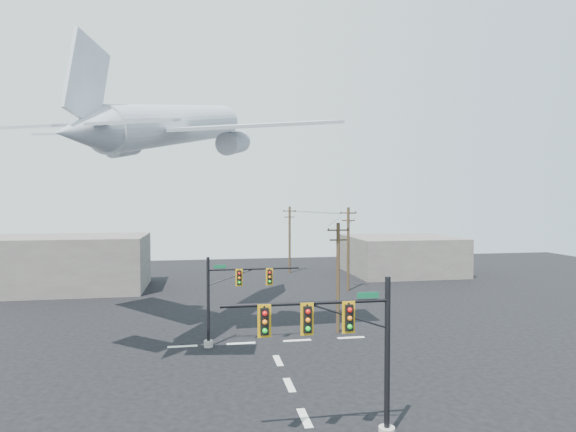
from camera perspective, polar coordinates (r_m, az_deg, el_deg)
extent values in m
plane|color=black|center=(24.02, 1.98, -22.82)|extent=(120.00, 120.00, 0.00)
cube|color=silver|center=(24.02, 1.99, -22.80)|extent=(0.40, 2.00, 0.01)
cube|color=silver|center=(27.63, 0.16, -19.38)|extent=(0.40, 2.00, 0.01)
cube|color=silver|center=(31.34, -1.19, -16.75)|extent=(0.40, 2.00, 0.01)
cube|color=silver|center=(34.84, -12.39, -14.85)|extent=(2.00, 0.40, 0.01)
cube|color=silver|center=(34.91, -5.59, -14.78)|extent=(2.00, 0.40, 0.01)
cube|color=silver|center=(35.42, 1.08, -14.52)|extent=(2.00, 0.40, 0.01)
cube|color=silver|center=(36.38, 7.47, -14.09)|extent=(2.00, 0.40, 0.01)
cylinder|color=black|center=(21.39, 11.68, -16.17)|extent=(0.24, 0.24, 6.86)
cylinder|color=black|center=(19.76, 2.20, -10.29)|extent=(6.93, 0.16, 0.16)
cylinder|color=black|center=(20.32, 7.08, -11.65)|extent=(3.66, 0.08, 0.08)
cube|color=black|center=(20.20, 7.20, -11.83)|extent=(0.33, 0.29, 1.08)
cube|color=#CD920C|center=(20.21, 7.18, -11.82)|extent=(0.54, 0.04, 1.32)
sphere|color=red|center=(19.96, 7.35, -10.98)|extent=(0.20, 0.20, 0.20)
sphere|color=orange|center=(20.04, 7.35, -11.94)|extent=(0.20, 0.20, 0.20)
sphere|color=#0CCC20|center=(20.13, 7.34, -12.89)|extent=(0.20, 0.20, 0.20)
cube|color=black|center=(19.77, 2.29, -12.12)|extent=(0.33, 0.29, 1.08)
cube|color=#CD920C|center=(19.78, 2.27, -12.11)|extent=(0.54, 0.04, 1.32)
sphere|color=red|center=(19.53, 2.39, -11.26)|extent=(0.20, 0.20, 0.20)
sphere|color=orange|center=(19.61, 2.39, -12.24)|extent=(0.20, 0.20, 0.20)
sphere|color=#0CCC20|center=(19.69, 2.39, -13.21)|extent=(0.20, 0.20, 0.20)
cube|color=black|center=(19.48, -2.82, -12.33)|extent=(0.33, 0.29, 1.08)
cube|color=#CD920C|center=(19.50, -2.83, -12.32)|extent=(0.54, 0.04, 1.32)
sphere|color=red|center=(19.24, -2.76, -11.47)|extent=(0.20, 0.20, 0.20)
sphere|color=orange|center=(19.32, -2.76, -12.46)|extent=(0.20, 0.20, 0.20)
sphere|color=#0CCC20|center=(19.41, -2.75, -13.44)|extent=(0.20, 0.20, 0.20)
cube|color=#0B502E|center=(20.35, 9.46, -9.25)|extent=(0.93, 0.04, 0.25)
cylinder|color=#9C978E|center=(34.36, -9.41, -14.71)|extent=(0.62, 0.62, 0.44)
cylinder|color=black|center=(33.65, -9.44, -10.04)|extent=(0.21, 0.21, 6.16)
cylinder|color=black|center=(33.43, -4.03, -6.26)|extent=(6.28, 0.14, 0.14)
cylinder|color=black|center=(33.39, -6.74, -7.20)|extent=(3.31, 0.07, 0.07)
cube|color=black|center=(33.30, -5.82, -7.27)|extent=(0.30, 0.26, 0.97)
cube|color=#CD920C|center=(33.32, -5.82, -7.26)|extent=(0.48, 0.04, 1.19)
sphere|color=red|center=(33.10, -5.80, -6.79)|extent=(0.18, 0.18, 0.18)
sphere|color=orange|center=(33.15, -5.80, -7.31)|extent=(0.18, 0.18, 0.18)
sphere|color=#0CCC20|center=(33.20, -5.79, -7.84)|extent=(0.18, 0.18, 0.18)
cube|color=black|center=(33.51, -2.21, -7.20)|extent=(0.30, 0.26, 0.97)
cube|color=#CD920C|center=(33.53, -2.22, -7.20)|extent=(0.48, 0.04, 1.19)
sphere|color=red|center=(33.32, -2.18, -6.72)|extent=(0.18, 0.18, 0.18)
sphere|color=orange|center=(33.37, -2.18, -7.24)|extent=(0.18, 0.18, 0.18)
sphere|color=#0CCC20|center=(33.42, -2.18, -7.76)|extent=(0.18, 0.18, 0.18)
cube|color=#0B502E|center=(33.19, -8.08, -5.96)|extent=(0.84, 0.04, 0.23)
cylinder|color=#432F1C|center=(36.68, 5.95, -7.31)|extent=(0.28, 0.28, 8.32)
cube|color=#432F1C|center=(36.28, 5.97, -1.68)|extent=(1.67, 0.16, 0.11)
cube|color=#432F1C|center=(36.33, 5.96, -2.84)|extent=(1.30, 0.15, 0.11)
cylinder|color=black|center=(36.09, 4.83, -1.55)|extent=(0.09, 0.09, 0.11)
cylinder|color=black|center=(36.27, 5.97, -1.54)|extent=(0.09, 0.09, 0.11)
cylinder|color=black|center=(36.46, 7.09, -1.52)|extent=(0.09, 0.09, 0.11)
cylinder|color=#432F1C|center=(53.39, 7.15, -3.91)|extent=(0.31, 0.31, 9.20)
cube|color=#432F1C|center=(53.13, 7.17, 0.36)|extent=(1.86, 0.24, 0.12)
cube|color=#432F1C|center=(53.16, 7.16, -0.53)|extent=(1.45, 0.21, 0.12)
cylinder|color=black|center=(52.94, 6.30, 0.47)|extent=(0.10, 0.10, 0.12)
cylinder|color=black|center=(53.13, 7.17, 0.47)|extent=(0.10, 0.10, 0.12)
cylinder|color=black|center=(53.33, 8.03, 0.48)|extent=(0.10, 0.10, 0.12)
cylinder|color=#432F1C|center=(65.87, 0.19, -2.82)|extent=(0.31, 0.31, 9.09)
cube|color=#432F1C|center=(65.65, 0.19, 0.60)|extent=(1.86, 0.28, 0.12)
cube|color=#432F1C|center=(65.68, 0.19, -0.13)|extent=(1.45, 0.24, 0.12)
cylinder|color=black|center=(65.44, -0.50, 0.68)|extent=(0.10, 0.10, 0.12)
cylinder|color=black|center=(65.65, 0.19, 0.69)|extent=(0.10, 0.10, 0.12)
cylinder|color=black|center=(65.87, 0.89, 0.69)|extent=(0.10, 0.10, 0.12)
cylinder|color=black|center=(44.48, 5.71, -0.54)|extent=(5.66, 15.95, 0.03)
cylinder|color=black|center=(59.10, 2.53, 0.44)|extent=(4.09, 13.87, 0.03)
cylinder|color=black|center=(44.93, 7.64, -0.52)|extent=(5.83, 15.95, 0.03)
cylinder|color=black|center=(59.48, 4.09, 0.45)|extent=(4.09, 13.87, 0.03)
cylinder|color=#B6BAC3|center=(37.39, -12.93, 10.52)|extent=(10.15, 17.86, 6.06)
cone|color=#B6BAC3|center=(47.51, -6.83, 11.13)|extent=(4.45, 5.25, 3.54)
cone|color=#B6BAC3|center=(27.98, -23.27, 9.22)|extent=(4.17, 5.09, 3.26)
cube|color=#B6BAC3|center=(39.67, -22.11, 9.22)|extent=(10.64, 11.45, 0.94)
cube|color=#B6BAC3|center=(33.78, -3.98, 10.65)|extent=(11.71, 4.15, 0.94)
cylinder|color=#B6BAC3|center=(39.24, -18.97, 7.85)|extent=(2.75, 3.50, 2.10)
cylinder|color=#B6BAC3|center=(35.17, -6.51, 8.64)|extent=(2.75, 3.50, 2.10)
cube|color=#B6BAC3|center=(28.87, -22.72, 14.69)|extent=(1.81, 3.66, 5.07)
cube|color=#B6BAC3|center=(30.17, -27.16, 9.47)|extent=(4.72, 4.36, 0.51)
cube|color=#B6BAC3|center=(26.77, -17.75, 10.58)|extent=(4.74, 2.67, 0.51)
cube|color=slate|center=(58.83, -25.27, -5.11)|extent=(18.00, 10.00, 6.00)
cube|color=slate|center=(67.25, 13.35, -4.53)|extent=(14.00, 12.00, 5.00)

